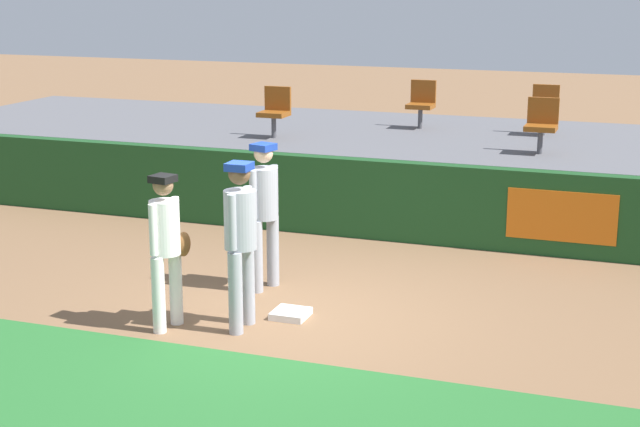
% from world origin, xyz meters
% --- Properties ---
extents(ground_plane, '(60.00, 60.00, 0.00)m').
position_xyz_m(ground_plane, '(0.00, 0.00, 0.00)').
color(ground_plane, brown).
extents(grass_foreground_strip, '(18.00, 2.80, 0.01)m').
position_xyz_m(grass_foreground_strip, '(0.00, -2.50, 0.00)').
color(grass_foreground_strip, '#26662B').
rests_on(grass_foreground_strip, ground_plane).
extents(first_base, '(0.40, 0.40, 0.08)m').
position_xyz_m(first_base, '(0.12, 0.09, 0.04)').
color(first_base, white).
rests_on(first_base, ground_plane).
extents(player_fielder_home, '(0.39, 0.53, 1.75)m').
position_xyz_m(player_fielder_home, '(-1.04, -0.69, 1.01)').
color(player_fielder_home, white).
rests_on(player_fielder_home, ground_plane).
extents(player_runner_visitor, '(0.36, 0.53, 1.89)m').
position_xyz_m(player_runner_visitor, '(-0.26, -0.43, 1.09)').
color(player_runner_visitor, '#9EA3AD').
rests_on(player_runner_visitor, ground_plane).
extents(player_coach_visitor, '(0.43, 0.50, 1.85)m').
position_xyz_m(player_coach_visitor, '(-0.57, 0.96, 1.07)').
color(player_coach_visitor, '#9EA3AD').
rests_on(player_coach_visitor, ground_plane).
extents(field_wall, '(18.00, 0.26, 1.19)m').
position_xyz_m(field_wall, '(0.01, 3.72, 0.59)').
color(field_wall, '#19471E').
rests_on(field_wall, ground_plane).
extents(bleacher_platform, '(18.00, 4.80, 1.18)m').
position_xyz_m(bleacher_platform, '(0.00, 6.29, 0.59)').
color(bleacher_platform, '#59595E').
rests_on(bleacher_platform, ground_plane).
extents(seat_front_left, '(0.46, 0.44, 0.84)m').
position_xyz_m(seat_front_left, '(-2.15, 5.16, 1.65)').
color(seat_front_left, '#4C4C51').
rests_on(seat_front_left, bleacher_platform).
extents(seat_back_right, '(0.45, 0.44, 0.84)m').
position_xyz_m(seat_back_right, '(2.06, 6.96, 1.65)').
color(seat_back_right, '#4C4C51').
rests_on(seat_back_right, bleacher_platform).
extents(seat_back_center, '(0.45, 0.44, 0.84)m').
position_xyz_m(seat_back_center, '(-0.09, 6.96, 1.65)').
color(seat_back_center, '#4C4C51').
rests_on(seat_back_center, bleacher_platform).
extents(seat_front_right, '(0.47, 0.44, 0.84)m').
position_xyz_m(seat_front_right, '(2.24, 5.16, 1.65)').
color(seat_front_right, '#4C4C51').
rests_on(seat_front_right, bleacher_platform).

